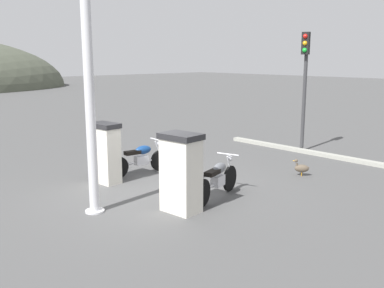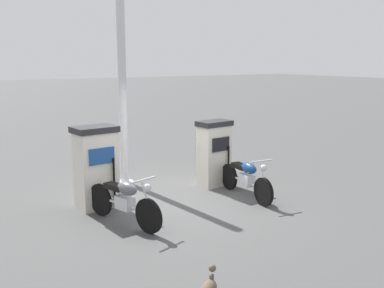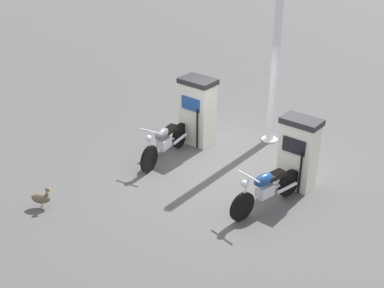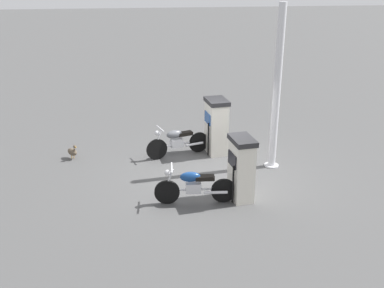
{
  "view_description": "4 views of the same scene",
  "coord_description": "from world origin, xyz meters",
  "px_view_note": "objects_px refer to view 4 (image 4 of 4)",
  "views": [
    {
      "loc": [
        -6.26,
        -7.91,
        3.18
      ],
      "look_at": [
        0.9,
        -0.23,
        1.06
      ],
      "focal_mm": 40.43,
      "sensor_mm": 36.0,
      "label": 1
    },
    {
      "loc": [
        7.68,
        -4.41,
        2.96
      ],
      "look_at": [
        0.23,
        0.34,
        1.25
      ],
      "focal_mm": 41.04,
      "sensor_mm": 36.0,
      "label": 2
    },
    {
      "loc": [
        7.47,
        6.34,
        5.65
      ],
      "look_at": [
        1.13,
        0.03,
        1.08
      ],
      "focal_mm": 47.02,
      "sensor_mm": 36.0,
      "label": 3
    },
    {
      "loc": [
        2.01,
        10.49,
        5.07
      ],
      "look_at": [
        0.35,
        -0.29,
        0.78
      ],
      "focal_mm": 40.82,
      "sensor_mm": 36.0,
      "label": 4
    }
  ],
  "objects_px": {
    "fuel_pump_near": "(216,126)",
    "fuel_pump_far": "(241,168)",
    "wandering_duck": "(72,152)",
    "motorcycle_near_pump": "(177,141)",
    "motorcycle_far_pump": "(194,186)",
    "canopy_support_pole": "(277,92)"
  },
  "relations": [
    {
      "from": "fuel_pump_near",
      "to": "motorcycle_near_pump",
      "type": "relative_size",
      "value": 0.87
    },
    {
      "from": "fuel_pump_near",
      "to": "motorcycle_near_pump",
      "type": "bearing_deg",
      "value": 3.81
    },
    {
      "from": "fuel_pump_far",
      "to": "wandering_duck",
      "type": "xyz_separation_m",
      "value": [
        4.22,
        -3.07,
        -0.57
      ]
    },
    {
      "from": "motorcycle_far_pump",
      "to": "motorcycle_near_pump",
      "type": "bearing_deg",
      "value": -89.06
    },
    {
      "from": "fuel_pump_near",
      "to": "motorcycle_far_pump",
      "type": "xyz_separation_m",
      "value": [
        1.13,
        2.95,
        -0.4
      ]
    },
    {
      "from": "fuel_pump_far",
      "to": "wandering_duck",
      "type": "relative_size",
      "value": 3.31
    },
    {
      "from": "fuel_pump_near",
      "to": "motorcycle_far_pump",
      "type": "relative_size",
      "value": 0.87
    },
    {
      "from": "canopy_support_pole",
      "to": "wandering_duck",
      "type": "bearing_deg",
      "value": -13.85
    },
    {
      "from": "wandering_duck",
      "to": "canopy_support_pole",
      "type": "bearing_deg",
      "value": 166.15
    },
    {
      "from": "fuel_pump_far",
      "to": "motorcycle_near_pump",
      "type": "bearing_deg",
      "value": -67.36
    },
    {
      "from": "canopy_support_pole",
      "to": "motorcycle_far_pump",
      "type": "bearing_deg",
      "value": 35.21
    },
    {
      "from": "motorcycle_near_pump",
      "to": "motorcycle_far_pump",
      "type": "distance_m",
      "value": 2.88
    },
    {
      "from": "motorcycle_far_pump",
      "to": "canopy_support_pole",
      "type": "xyz_separation_m",
      "value": [
        -2.48,
        -1.75,
        1.68
      ]
    },
    {
      "from": "wandering_duck",
      "to": "motorcycle_near_pump",
      "type": "bearing_deg",
      "value": 175.33
    },
    {
      "from": "fuel_pump_far",
      "to": "wandering_duck",
      "type": "distance_m",
      "value": 5.25
    },
    {
      "from": "fuel_pump_near",
      "to": "canopy_support_pole",
      "type": "xyz_separation_m",
      "value": [
        -1.35,
        1.2,
        1.29
      ]
    },
    {
      "from": "fuel_pump_near",
      "to": "fuel_pump_far",
      "type": "height_order",
      "value": "fuel_pump_near"
    },
    {
      "from": "fuel_pump_near",
      "to": "motorcycle_near_pump",
      "type": "height_order",
      "value": "fuel_pump_near"
    },
    {
      "from": "fuel_pump_far",
      "to": "motorcycle_near_pump",
      "type": "relative_size",
      "value": 0.82
    },
    {
      "from": "fuel_pump_far",
      "to": "canopy_support_pole",
      "type": "bearing_deg",
      "value": -128.59
    },
    {
      "from": "fuel_pump_near",
      "to": "fuel_pump_far",
      "type": "distance_m",
      "value": 2.9
    },
    {
      "from": "fuel_pump_far",
      "to": "canopy_support_pole",
      "type": "distance_m",
      "value": 2.55
    }
  ]
}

